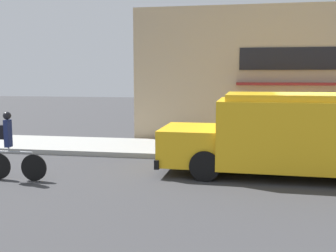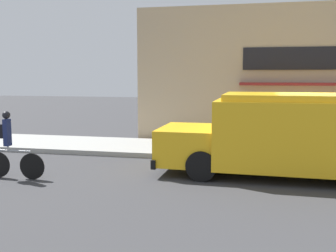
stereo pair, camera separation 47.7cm
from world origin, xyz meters
TOP-DOWN VIEW (x-y plane):
  - ground_plane at (0.00, 0.00)m, footprint 70.00×70.00m
  - sidewalk at (0.00, 1.46)m, footprint 28.00×2.91m
  - storefront at (-0.01, 3.26)m, footprint 12.95×0.78m
  - school_bus at (-0.73, -1.42)m, footprint 6.79×2.88m
  - cyclist at (-8.04, -3.12)m, footprint 1.67×0.20m

SIDE VIEW (x-z plane):
  - ground_plane at x=0.00m, z-range 0.00..0.00m
  - sidewalk at x=0.00m, z-range 0.00..0.17m
  - cyclist at x=-8.04m, z-range -0.05..1.70m
  - school_bus at x=-0.73m, z-range 0.05..2.23m
  - storefront at x=-0.01m, z-range 0.00..5.29m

